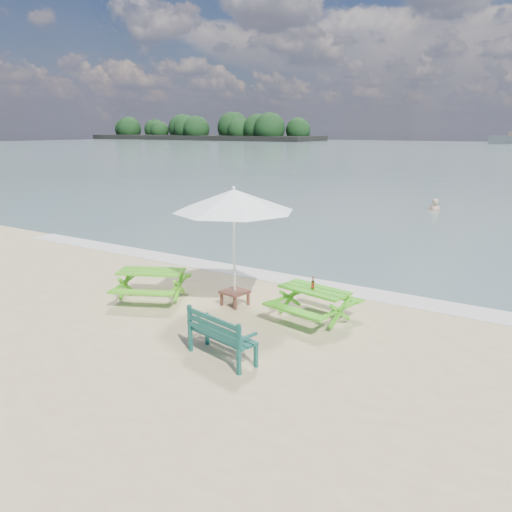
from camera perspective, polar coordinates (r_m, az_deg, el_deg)
The scene contains 9 objects.
foam_strip at distance 13.26m, azimuth 5.27°, elevation -2.95°, with size 22.00×0.90×0.01m, color silver.
island_headland at distance 186.84m, azimuth -6.31°, elevation 14.07°, with size 90.00×22.00×7.60m.
picnic_table_left at distance 12.02m, azimuth -11.80°, elevation -3.35°, with size 2.07×2.15×0.72m.
picnic_table_right at distance 10.61m, azimuth 6.63°, elevation -5.60°, with size 1.73×1.86×0.70m.
park_bench at distance 8.89m, azimuth -3.88°, elevation -10.09°, with size 1.45×0.76×0.85m.
side_table at distance 11.46m, azimuth -2.43°, elevation -4.78°, with size 0.62×0.62×0.35m.
patio_umbrella at distance 10.94m, azimuth -2.55°, elevation 6.37°, with size 3.10×3.10×2.67m.
beer_bottle at distance 10.42m, azimuth 6.52°, elevation -3.33°, with size 0.07×0.07×0.27m.
swimmer at distance 26.52m, azimuth 19.66°, elevation 4.31°, with size 0.68×0.48×1.77m.
Camera 1 is at (5.67, -6.72, 3.94)m, focal length 35.00 mm.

